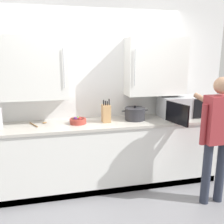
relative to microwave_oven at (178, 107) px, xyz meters
The scene contains 9 objects.
ground_plane 1.84m from the microwave_oven, 143.37° to the right, with size 9.64×9.64×0.00m, color gray.
back_wall_tiled 1.26m from the microwave_oven, 167.34° to the left, with size 4.06×0.44×2.69m.
counter_unit 1.34m from the microwave_oven, behind, with size 3.39×0.63×0.95m.
microwave_oven is the anchor object (origin of this frame).
wooden_spoon 2.02m from the microwave_oven, behind, with size 0.24×0.23×0.02m.
stock_pot 0.68m from the microwave_oven, behind, with size 0.39×0.30×0.21m.
fruit_bowl 1.50m from the microwave_oven, behind, with size 0.22×0.22×0.10m.
knife_block 1.11m from the microwave_oven, behind, with size 0.11×0.15×0.33m.
person_figure 0.79m from the microwave_oven, 81.00° to the right, with size 0.44×0.59×1.61m.
Camera 1 is at (-0.57, -2.35, 1.85)m, focal length 38.84 mm.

